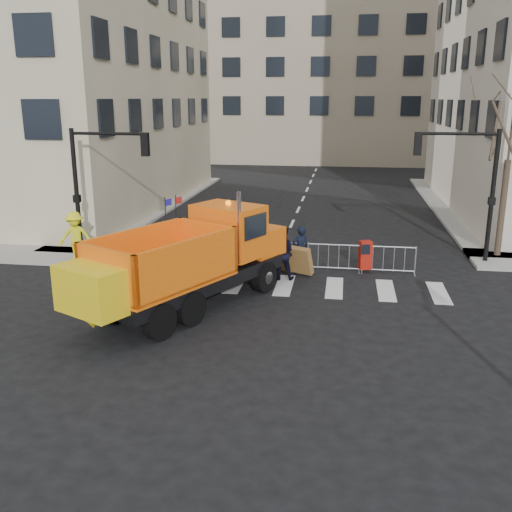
% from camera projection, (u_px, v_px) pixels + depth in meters
% --- Properties ---
extents(ground, '(120.00, 120.00, 0.00)m').
position_uv_depth(ground, '(237.00, 348.00, 15.47)').
color(ground, black).
rests_on(ground, ground).
extents(sidewalk_back, '(64.00, 5.00, 0.15)m').
position_uv_depth(sidewalk_back, '(275.00, 260.00, 23.55)').
color(sidewalk_back, gray).
rests_on(sidewalk_back, ground).
extents(building_far, '(30.00, 18.00, 24.00)m').
position_uv_depth(building_far, '(325.00, 46.00, 61.76)').
color(building_far, gray).
rests_on(building_far, ground).
extents(traffic_light_left, '(0.18, 0.18, 5.40)m').
position_uv_depth(traffic_light_left, '(77.00, 196.00, 23.07)').
color(traffic_light_left, black).
rests_on(traffic_light_left, ground).
extents(traffic_light_right, '(0.18, 0.18, 5.40)m').
position_uv_depth(traffic_light_right, '(492.00, 199.00, 22.54)').
color(traffic_light_right, black).
rests_on(traffic_light_right, ground).
extents(crowd_barriers, '(12.60, 0.60, 1.10)m').
position_uv_depth(crowd_barriers, '(254.00, 254.00, 22.67)').
color(crowd_barriers, '#9EA0A5').
rests_on(crowd_barriers, ground).
extents(street_tree, '(3.00, 3.00, 7.50)m').
position_uv_depth(street_tree, '(507.00, 169.00, 23.10)').
color(street_tree, '#382B21').
rests_on(street_tree, ground).
extents(plow_truck, '(6.61, 9.62, 3.70)m').
position_uv_depth(plow_truck, '(188.00, 259.00, 17.95)').
color(plow_truck, black).
rests_on(plow_truck, ground).
extents(cop_a, '(0.82, 0.75, 1.89)m').
position_uv_depth(cop_a, '(300.00, 250.00, 21.72)').
color(cop_a, black).
rests_on(cop_a, ground).
extents(cop_b, '(1.04, 0.84, 2.01)m').
position_uv_depth(cop_b, '(281.00, 253.00, 21.08)').
color(cop_b, black).
rests_on(cop_b, ground).
extents(cop_c, '(0.85, 1.30, 2.05)m').
position_uv_depth(cop_c, '(266.00, 250.00, 21.38)').
color(cop_c, black).
rests_on(cop_c, ground).
extents(worker, '(1.44, 0.98, 2.05)m').
position_uv_depth(worker, '(76.00, 237.00, 22.80)').
color(worker, yellow).
rests_on(worker, sidewalk_back).
extents(newspaper_box, '(0.54, 0.50, 1.10)m').
position_uv_depth(newspaper_box, '(365.00, 255.00, 21.96)').
color(newspaper_box, '#A2160C').
rests_on(newspaper_box, sidewalk_back).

